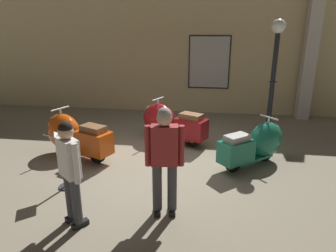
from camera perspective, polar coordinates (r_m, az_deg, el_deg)
ground_plane at (r=6.54m, az=-0.75°, el=-6.38°), size 60.00×60.00×0.00m
showroom_back_wall at (r=9.98m, az=3.60°, el=13.13°), size 18.00×0.63×3.70m
scooter_0 at (r=6.88m, az=-17.55°, el=-1.68°), size 1.78×1.14×1.05m
scooter_1 at (r=7.42m, az=0.08°, el=0.64°), size 1.77×1.19×1.06m
scooter_2 at (r=6.45m, az=16.45°, el=-3.23°), size 1.51×1.40×0.98m
lamppost at (r=7.50m, az=19.29°, el=9.36°), size 0.31×0.31×2.89m
visitor_0 at (r=4.35m, az=-0.66°, el=-5.53°), size 0.56×0.31×1.67m
visitor_1 at (r=4.36m, az=-18.04°, el=-7.42°), size 0.42×0.39×1.55m
info_stanchion at (r=5.61m, az=-18.96°, el=-7.11°), size 0.35×0.39×1.01m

